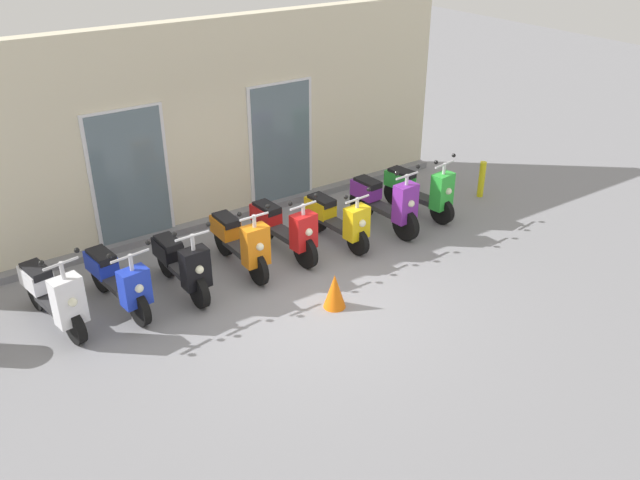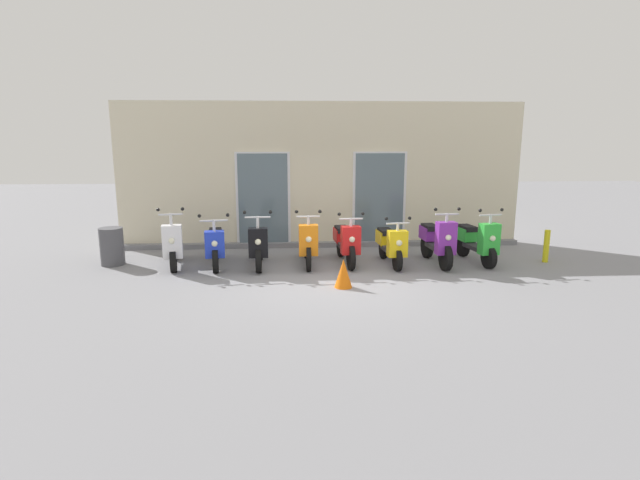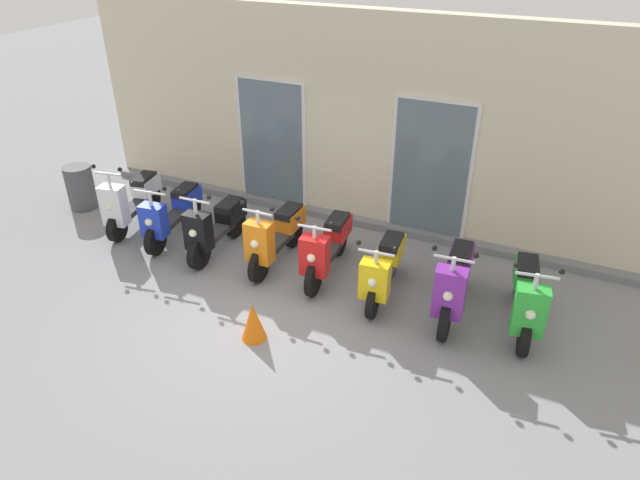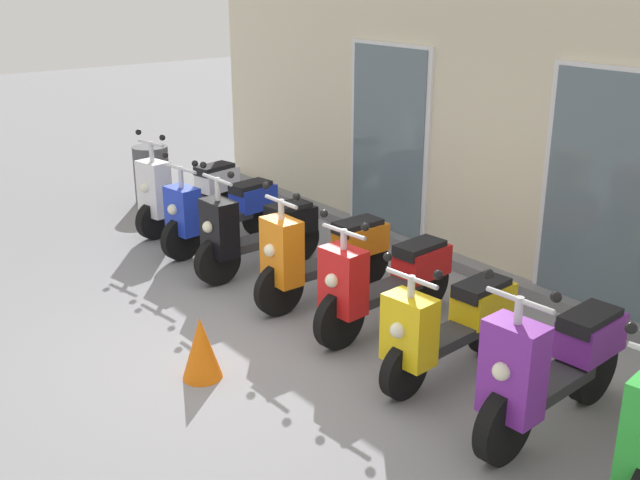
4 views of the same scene
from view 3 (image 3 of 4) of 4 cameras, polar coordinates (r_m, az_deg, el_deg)
The scene contains 12 objects.
ground_plane at distance 7.81m, azimuth -5.69°, elevation -7.06°, with size 40.00×40.00×0.00m, color gray.
storefront_facade at distance 9.48m, azimuth 3.16°, elevation 11.49°, with size 9.73×0.50×3.47m.
scooter_white at distance 10.09m, azimuth -18.33°, elevation 3.79°, with size 0.63×1.57×1.30m.
scooter_blue at distance 9.56m, azimuth -14.52°, elevation 2.69°, with size 0.62×1.65×1.18m.
scooter_black at distance 8.98m, azimuth -10.34°, elevation 1.39°, with size 0.57×1.56×1.24m.
scooter_orange at distance 8.54m, azimuth -4.45°, elevation 0.51°, with size 0.53×1.62×1.24m.
scooter_red at distance 8.28m, azimuth 0.73°, elevation -0.60°, with size 0.55×1.69×1.18m.
scooter_yellow at distance 7.88m, azimuth 6.39°, elevation -2.75°, with size 0.54×1.52×1.10m.
scooter_purple at distance 7.63m, azimuth 13.27°, elevation -4.18°, with size 0.55×1.66×1.28m.
scooter_green at distance 7.67m, azimuth 19.92°, elevation -5.37°, with size 0.61×1.56×1.24m.
trash_bin at distance 11.12m, azimuth -22.81°, elevation 4.89°, with size 0.48×0.48×0.79m, color #4C4C51.
traffic_cone at distance 7.22m, azimuth -6.69°, elevation -8.07°, with size 0.32×0.32×0.52m, color orange.
Camera 3 is at (3.28, -5.30, 4.70)m, focal length 32.02 mm.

